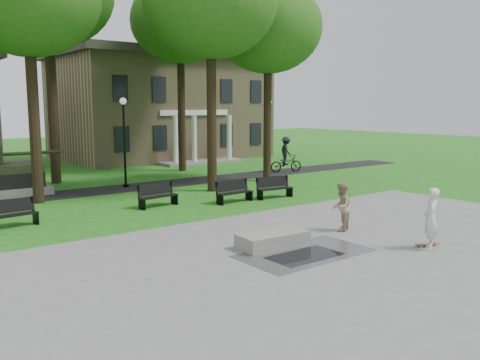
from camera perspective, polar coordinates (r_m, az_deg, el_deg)
The scene contains 19 objects.
ground at distance 17.24m, azimuth 3.08°, elevation -6.13°, with size 120.00×120.00×0.00m, color #1E5614.
plaza at distance 13.95m, azimuth 16.65°, elevation -9.92°, with size 22.00×16.00×0.02m, color gray.
footpath at distance 27.32m, azimuth -13.38°, elevation -0.95°, with size 44.00×2.60×0.01m, color black.
building_right at distance 43.96m, azimuth -8.99°, elevation 8.27°, with size 17.00×12.00×8.60m.
tree_2 at distance 26.09m, azimuth -3.31°, elevation 19.39°, with size 6.60×6.60×12.16m.
tree_3 at distance 29.43m, azimuth 3.18°, elevation 16.70°, with size 6.00×6.00×11.19m.
tree_5 at distance 34.39m, azimuth -6.74°, elevation 17.24°, with size 6.40×6.40×12.44m.
lamp_mid at distance 27.50m, azimuth -12.87°, elevation 4.97°, with size 0.36×0.36×4.73m.
lamp_right at distance 32.90m, azimuth 3.27°, elevation 5.68°, with size 0.36×0.36×4.73m.
puddle at distance 14.87m, azimuth 7.29°, elevation -8.45°, with size 2.20×1.20×0.00m, color black.
concrete_block at distance 15.64m, azimuth 3.72°, elevation -6.70°, with size 2.20×1.00×0.45m, color gray.
skateboard at distance 16.77m, azimuth 20.26°, elevation -6.85°, with size 0.78×0.20×0.07m, color brown.
skateboarder at distance 16.25m, azimuth 20.62°, elevation -4.09°, with size 0.68×0.45×1.86m, color silver.
friend_watching at distance 17.79m, azimuth 11.29°, elevation -2.97°, with size 0.82×0.64×1.68m, color #998363.
cyclist at distance 33.42m, azimuth 5.19°, elevation 2.53°, with size 2.27×1.39×2.32m.
park_bench_0 at distance 19.85m, azimuth -24.34°, elevation -3.39°, with size 1.84×0.74×1.00m.
park_bench_1 at distance 22.11m, azimuth -9.26°, elevation -1.62°, with size 1.84×0.77×1.00m.
park_bench_2 at distance 22.78m, azimuth -0.73°, elevation -1.22°, with size 1.82×0.62×1.00m.
park_bench_3 at distance 23.93m, azimuth 3.81°, elevation -0.77°, with size 1.84×0.69×1.00m.
Camera 1 is at (-10.79, -12.73, 4.29)m, focal length 38.00 mm.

